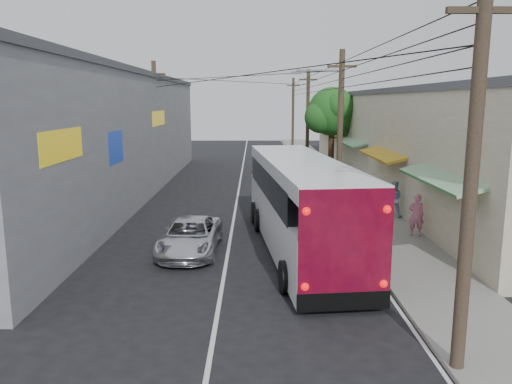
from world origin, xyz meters
TOP-DOWN VIEW (x-y plane):
  - ground at (0.00, 0.00)m, footprint 120.00×120.00m
  - sidewalk at (6.50, 20.00)m, footprint 3.00×80.00m
  - building_right at (10.99, 22.00)m, footprint 7.09×40.00m
  - building_left at (-8.50, 18.00)m, footprint 7.20×36.00m
  - utility_poles at (3.13, 20.33)m, footprint 11.80×45.28m
  - street_tree at (6.87, 26.02)m, footprint 4.40×4.00m
  - coach_bus at (2.69, 6.69)m, footprint 3.73×12.19m
  - jeepney at (-1.40, 6.32)m, footprint 2.22×4.60m
  - parked_suv at (4.60, 13.00)m, footprint 2.26×5.36m
  - parked_car_mid at (4.60, 25.16)m, footprint 1.92×4.67m
  - parked_car_far at (3.80, 27.01)m, footprint 2.27×5.04m
  - pedestrian_near at (7.60, 8.25)m, footprint 0.70×0.53m
  - pedestrian_far at (7.60, 11.61)m, footprint 0.98×0.85m

SIDE VIEW (x-z plane):
  - ground at x=0.00m, z-range 0.00..0.00m
  - sidewalk at x=6.50m, z-range 0.00..0.12m
  - jeepney at x=-1.40m, z-range 0.00..1.26m
  - parked_suv at x=4.60m, z-range 0.00..1.54m
  - parked_car_mid at x=4.60m, z-range 0.00..1.59m
  - parked_car_far at x=3.80m, z-range 0.00..1.61m
  - pedestrian_far at x=7.60m, z-range 0.12..1.85m
  - pedestrian_near at x=7.60m, z-range 0.12..1.85m
  - coach_bus at x=2.69m, z-range 0.06..3.52m
  - building_right at x=10.99m, z-range 0.03..6.28m
  - building_left at x=-8.50m, z-range 0.03..7.28m
  - utility_poles at x=3.13m, z-range 0.13..8.13m
  - street_tree at x=6.87m, z-range 1.37..7.97m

